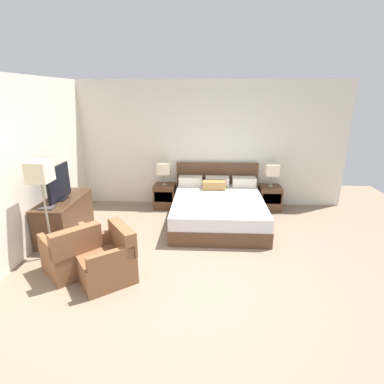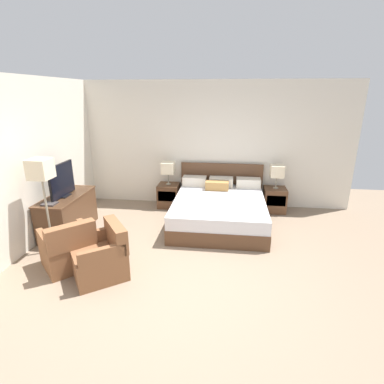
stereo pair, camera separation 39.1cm
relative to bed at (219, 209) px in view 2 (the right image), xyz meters
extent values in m
plane|color=#84705B|center=(-0.42, -2.16, -0.29)|extent=(9.62, 9.62, 0.00)
cube|color=silver|center=(-0.42, 1.08, 1.10)|extent=(6.54, 0.06, 2.77)
cube|color=silver|center=(-3.12, -0.85, 1.10)|extent=(0.06, 5.01, 2.77)
cube|color=brown|center=(0.00, -0.09, -0.15)|extent=(1.77, 2.09, 0.28)
cube|color=silver|center=(0.00, -0.09, 0.11)|extent=(1.75, 2.07, 0.24)
cube|color=brown|center=(0.00, 0.98, 0.21)|extent=(1.84, 0.05, 0.99)
cube|color=beige|center=(-0.59, 0.79, 0.33)|extent=(0.52, 0.28, 0.20)
cube|color=beige|center=(0.00, 0.79, 0.33)|extent=(0.52, 0.28, 0.20)
cube|color=beige|center=(0.60, 0.79, 0.33)|extent=(0.52, 0.28, 0.20)
cube|color=#A87A42|center=(-0.08, 0.52, 0.32)|extent=(0.50, 0.22, 0.18)
cube|color=brown|center=(-1.18, 0.76, -0.02)|extent=(0.47, 0.46, 0.53)
cube|color=#3C2718|center=(-1.18, 0.53, 0.03)|extent=(0.40, 0.01, 0.23)
cube|color=brown|center=(1.19, 0.76, -0.02)|extent=(0.47, 0.46, 0.53)
cube|color=#3C2718|center=(1.19, 0.53, 0.03)|extent=(0.40, 0.01, 0.23)
cylinder|color=gray|center=(-1.18, 0.76, 0.25)|extent=(0.11, 0.11, 0.02)
cylinder|color=gray|center=(-1.18, 0.76, 0.38)|extent=(0.02, 0.02, 0.24)
cube|color=beige|center=(-1.18, 0.76, 0.63)|extent=(0.28, 0.28, 0.25)
cylinder|color=gray|center=(1.19, 0.76, 0.25)|extent=(0.11, 0.11, 0.02)
cylinder|color=gray|center=(1.19, 0.76, 0.38)|extent=(0.02, 0.02, 0.24)
cube|color=beige|center=(1.19, 0.76, 0.63)|extent=(0.28, 0.28, 0.25)
cube|color=brown|center=(-2.79, -0.78, 0.07)|extent=(0.55, 1.26, 0.72)
cube|color=brown|center=(-2.79, -0.78, 0.42)|extent=(0.57, 1.30, 0.02)
cube|color=black|center=(-2.79, -0.83, 0.44)|extent=(0.18, 0.23, 0.02)
cube|color=black|center=(-2.79, -0.83, 0.73)|extent=(0.04, 0.76, 0.60)
cube|color=black|center=(-2.77, -0.83, 0.73)|extent=(0.01, 0.73, 0.57)
cube|color=#383333|center=(-2.81, -1.26, 0.44)|extent=(0.23, 0.20, 0.03)
cube|color=brown|center=(-2.19, -1.88, -0.09)|extent=(0.96, 0.96, 0.40)
cube|color=brown|center=(-2.00, -2.08, 0.29)|extent=(0.59, 0.59, 0.36)
cube|color=brown|center=(-2.40, -2.09, 0.20)|extent=(0.51, 0.51, 0.18)
cube|color=brown|center=(-1.98, -1.68, 0.20)|extent=(0.51, 0.51, 0.18)
cube|color=brown|center=(-1.62, -2.10, -0.09)|extent=(0.95, 0.95, 0.40)
cube|color=brown|center=(-1.40, -1.94, 0.29)|extent=(0.53, 0.64, 0.36)
cube|color=brown|center=(-1.44, -2.34, 0.20)|extent=(0.56, 0.44, 0.18)
cube|color=brown|center=(-1.79, -1.86, 0.20)|extent=(0.56, 0.44, 0.18)
cylinder|color=gray|center=(-2.68, -1.53, -0.28)|extent=(0.28, 0.28, 0.02)
cylinder|color=gray|center=(-2.68, -1.53, 0.35)|extent=(0.03, 0.03, 1.22)
cube|color=beige|center=(-2.68, -1.53, 1.12)|extent=(0.31, 0.31, 0.31)
camera|label=1|loc=(-0.24, -5.65, 2.21)|focal=28.00mm
camera|label=2|loc=(0.15, -5.61, 2.21)|focal=28.00mm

